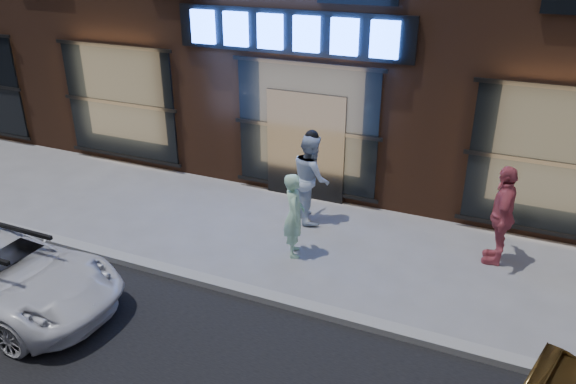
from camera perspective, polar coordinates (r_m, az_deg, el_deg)
name	(u,v)px	position (r m, az deg, el deg)	size (l,w,h in m)	color
ground	(217,287)	(9.67, -7.25, -9.51)	(90.00, 90.00, 0.00)	slate
curb	(217,284)	(9.64, -7.27, -9.22)	(60.00, 0.25, 0.12)	gray
man_bowtie	(294,215)	(10.13, 0.63, -2.34)	(0.58, 0.38, 1.60)	#AFE6B8
man_cap	(311,178)	(11.37, 2.36, 1.47)	(0.90, 0.70, 1.85)	silver
passerby	(502,215)	(10.55, 20.91, -2.20)	(1.08, 0.45, 1.85)	#BC4D59
white_suv	(0,273)	(9.99, -27.19, -7.37)	(1.86, 4.04, 1.12)	white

